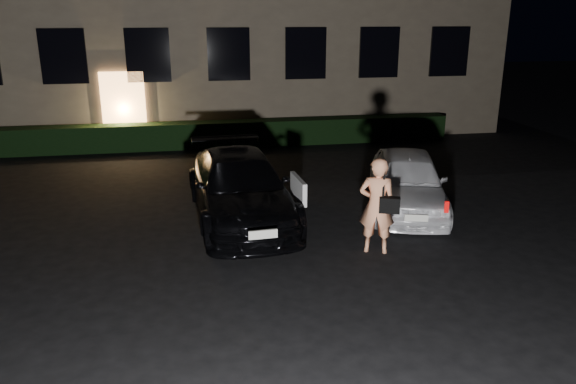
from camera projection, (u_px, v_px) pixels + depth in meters
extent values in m
plane|color=black|center=(286.00, 289.00, 9.19)|extent=(80.00, 80.00, 0.00)
cube|color=#E69B55|center=(124.00, 110.00, 18.47)|extent=(1.40, 0.10, 2.50)
cube|color=black|center=(63.00, 57.00, 17.65)|extent=(1.40, 0.10, 1.70)
cube|color=black|center=(148.00, 55.00, 18.09)|extent=(1.40, 0.10, 1.70)
cube|color=black|center=(229.00, 54.00, 18.52)|extent=(1.40, 0.10, 1.70)
cube|color=black|center=(306.00, 53.00, 18.96)|extent=(1.40, 0.10, 1.70)
cube|color=black|center=(379.00, 53.00, 19.40)|extent=(1.40, 0.10, 1.70)
cube|color=black|center=(449.00, 52.00, 19.84)|extent=(1.40, 0.10, 1.70)
cube|color=black|center=(232.00, 134.00, 18.90)|extent=(15.00, 0.70, 0.85)
imported|color=black|center=(240.00, 188.00, 12.14)|extent=(2.29, 5.00, 1.42)
cube|color=white|center=(298.00, 189.00, 11.49)|extent=(0.15, 1.02, 0.47)
cube|color=silver|center=(263.00, 234.00, 9.82)|extent=(0.52, 0.08, 0.16)
imported|color=white|center=(407.00, 181.00, 12.71)|extent=(2.65, 4.28, 1.36)
cube|color=red|center=(387.00, 205.00, 10.94)|extent=(0.09, 0.07, 0.23)
cube|color=red|center=(447.00, 207.00, 10.83)|extent=(0.09, 0.07, 0.23)
cube|color=silver|center=(416.00, 218.00, 10.90)|extent=(0.45, 0.17, 0.13)
imported|color=#FFA373|center=(377.00, 206.00, 10.37)|extent=(0.78, 0.64, 1.83)
cube|color=black|center=(390.00, 205.00, 10.20)|extent=(0.41, 0.28, 0.29)
cube|color=black|center=(384.00, 182.00, 10.13)|extent=(0.06, 0.07, 0.57)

